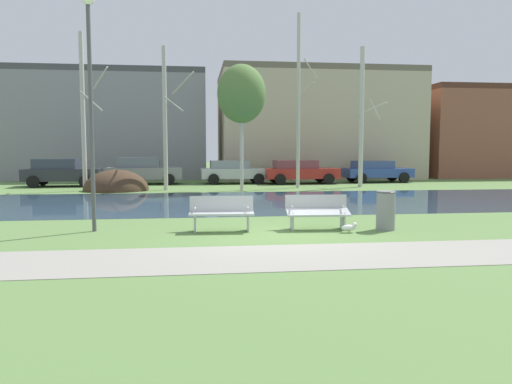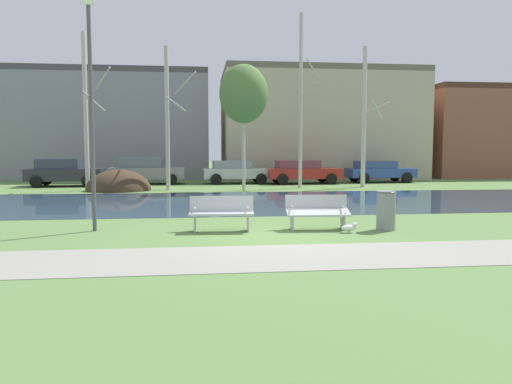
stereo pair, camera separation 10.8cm
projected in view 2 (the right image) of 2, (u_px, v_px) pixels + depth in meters
ground_plane at (240, 196)px, 21.25m from camera, size 120.00×120.00×0.00m
paved_path_strip at (293, 257)px, 9.15m from camera, size 60.00×2.23×0.01m
river_band at (245, 202)px, 18.86m from camera, size 80.00×8.50×0.01m
soil_mound at (119, 190)px, 24.14m from camera, size 3.20×3.02×2.09m
bench_left at (222, 212)px, 12.00m from camera, size 1.63×0.65×0.87m
bench_right at (317, 211)px, 12.29m from camera, size 1.63×0.65×0.87m
trash_bin at (386, 210)px, 12.17m from camera, size 0.50×0.50×0.99m
seagull at (349, 228)px, 11.79m from camera, size 0.43×0.16×0.26m
streetlamp at (90, 75)px, 11.74m from camera, size 0.32×0.32×5.81m
birch_far_left at (86, 111)px, 23.70m from camera, size 1.40×2.24×7.73m
birch_left at (168, 117)px, 24.11m from camera, size 1.58×2.39×7.14m
birch_center_left at (244, 94)px, 23.75m from camera, size 2.40×2.40×6.22m
birch_center at (301, 101)px, 25.44m from camera, size 1.09×1.80×9.13m
birch_center_right at (365, 117)px, 26.00m from camera, size 1.49×2.39×7.52m
parked_van_nearest_dark at (64, 172)px, 26.88m from camera, size 4.09×2.20×1.53m
parked_sedan_second_grey at (146, 170)px, 28.48m from camera, size 4.36×2.17×1.58m
parked_hatch_third_silver at (236, 171)px, 28.99m from camera, size 4.07×2.06×1.39m
parked_wagon_fourth_red at (302, 171)px, 28.92m from camera, size 4.46×2.20×1.40m
parked_suv_fifth_blue at (379, 171)px, 30.08m from camera, size 4.20×2.04×1.34m
building_grey_warehouse at (111, 126)px, 35.38m from camera, size 14.13×8.10×7.50m
building_beige_block at (317, 126)px, 35.81m from camera, size 13.84×8.81×7.64m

